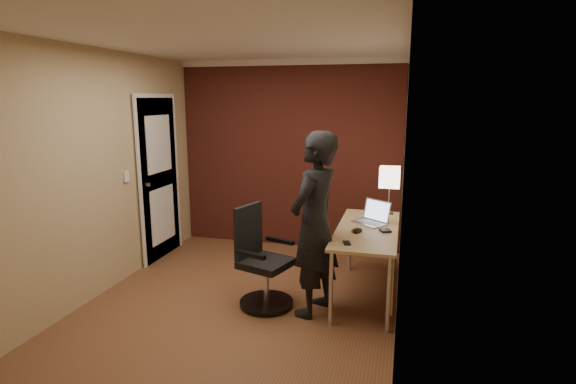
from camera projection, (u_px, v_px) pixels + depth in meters
The scene contains 9 objects.
room at pixel (260, 149), 5.68m from camera, with size 4.00×4.00×4.00m.
desk at pixel (374, 241), 4.49m from camera, with size 0.60×1.50×0.73m.
desk_lamp at pixel (390, 178), 4.93m from camera, with size 0.22×0.22×0.54m.
laptop at pixel (373, 217), 4.67m from camera, with size 0.42×0.40×0.23m.
mouse at pixel (357, 231), 4.34m from camera, with size 0.06×0.10×0.03m, color black.
phone at pixel (347, 243), 4.01m from camera, with size 0.06×0.12×0.01m, color black.
wallet at pixel (385, 230), 4.37m from camera, with size 0.09×0.11×0.02m, color black.
office_chair at pixel (261, 263), 4.37m from camera, with size 0.55×0.61×0.97m.
person at pixel (314, 225), 4.13m from camera, with size 0.63×0.41×1.73m, color black.
Camera 1 is at (1.50, -3.86, 2.00)m, focal length 28.00 mm.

